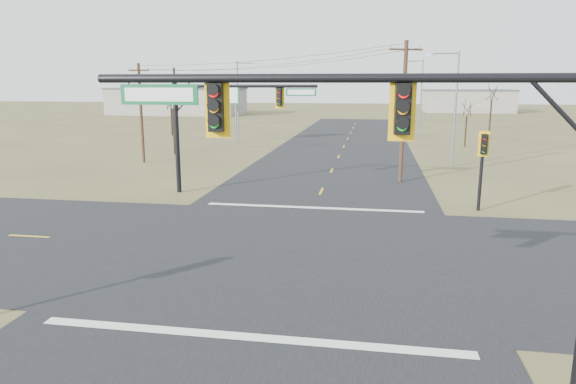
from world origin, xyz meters
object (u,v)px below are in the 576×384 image
object	(u,v)px
streetlight_c	(239,97)
streetlight_b	(419,95)
highway_sign	(224,102)
bare_tree_c	(467,108)
bare_tree_b	(170,97)
bare_tree_d	(492,92)
utility_pole_far	(141,111)
streetlight_a	(453,103)
mast_arm_far	(222,110)
bare_tree_a	(172,97)
pedestal_signal_ne	(483,153)
mast_arm_near	(420,149)
utility_pole_near	(403,110)

from	to	relation	value
streetlight_c	streetlight_b	bearing A→B (deg)	24.24
highway_sign	bare_tree_c	size ratio (longest dim) A/B	1.24
bare_tree_b	bare_tree_d	bearing A→B (deg)	3.68
utility_pole_far	streetlight_c	bearing A→B (deg)	75.95
bare_tree_b	streetlight_a	bearing A→B (deg)	-32.23
mast_arm_far	streetlight_b	size ratio (longest dim) A/B	0.93
mast_arm_far	streetlight_c	size ratio (longest dim) A/B	0.97
streetlight_c	bare_tree_d	bearing A→B (deg)	21.41
streetlight_c	bare_tree_a	distance (m)	11.99
pedestal_signal_ne	bare_tree_a	xyz separation A→B (m)	(-24.83, 18.92, 2.28)
pedestal_signal_ne	streetlight_c	size ratio (longest dim) A/B	0.47
streetlight_b	streetlight_a	bearing A→B (deg)	-72.74
bare_tree_a	streetlight_a	bearing A→B (deg)	-7.48
mast_arm_near	bare_tree_c	size ratio (longest dim) A/B	2.03
bare_tree_a	utility_pole_near	bearing A→B (deg)	-27.64
mast_arm_far	streetlight_c	xyz separation A→B (m)	(-6.37, 28.30, -0.03)
streetlight_a	bare_tree_c	world-z (taller)	streetlight_a
highway_sign	bare_tree_d	distance (m)	32.59
utility_pole_near	streetlight_c	xyz separation A→B (m)	(-17.47, 22.45, 0.19)
highway_sign	streetlight_c	size ratio (longest dim) A/B	0.72
mast_arm_near	streetlight_a	world-z (taller)	streetlight_a
streetlight_a	bare_tree_b	xyz separation A→B (m)	(-32.59, 20.55, -0.23)
utility_pole_far	bare_tree_b	size ratio (longest dim) A/B	1.35
bare_tree_b	bare_tree_c	distance (m)	36.68
mast_arm_near	pedestal_signal_ne	size ratio (longest dim) A/B	2.49
mast_arm_far	pedestal_signal_ne	distance (m)	15.18
highway_sign	streetlight_a	distance (m)	26.47
streetlight_c	bare_tree_b	world-z (taller)	streetlight_c
mast_arm_far	bare_tree_a	bearing A→B (deg)	123.29
utility_pole_far	bare_tree_d	world-z (taller)	utility_pole_far
mast_arm_far	highway_sign	xyz separation A→B (m)	(-7.65, 26.47, -0.56)
streetlight_a	bare_tree_d	world-z (taller)	streetlight_a
streetlight_a	highway_sign	bearing A→B (deg)	168.73
bare_tree_c	mast_arm_far	bearing A→B (deg)	-124.41
highway_sign	streetlight_b	xyz separation A→B (m)	(22.17, 8.87, 0.75)
highway_sign	streetlight_b	size ratio (longest dim) A/B	0.69
bare_tree_c	streetlight_c	bearing A→B (deg)	178.58
mast_arm_near	streetlight_b	bearing A→B (deg)	80.03
streetlight_b	bare_tree_b	distance (m)	31.70
streetlight_b	bare_tree_d	bearing A→B (deg)	23.54
pedestal_signal_ne	utility_pole_near	xyz separation A→B (m)	(-3.81, 7.91, 1.79)
pedestal_signal_ne	bare_tree_b	distance (m)	48.34
mast_arm_near	bare_tree_b	distance (m)	60.03
utility_pole_far	bare_tree_d	xyz separation A→B (m)	(33.89, 25.30, 1.25)
utility_pole_near	streetlight_a	bearing A→B (deg)	60.50
streetlight_c	bare_tree_d	size ratio (longest dim) A/B	1.31
pedestal_signal_ne	streetlight_b	world-z (taller)	streetlight_b
bare_tree_d	pedestal_signal_ne	bearing A→B (deg)	-102.20
utility_pole_near	bare_tree_c	bearing A→B (deg)	70.18
streetlight_c	highway_sign	bearing A→B (deg)	-119.22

